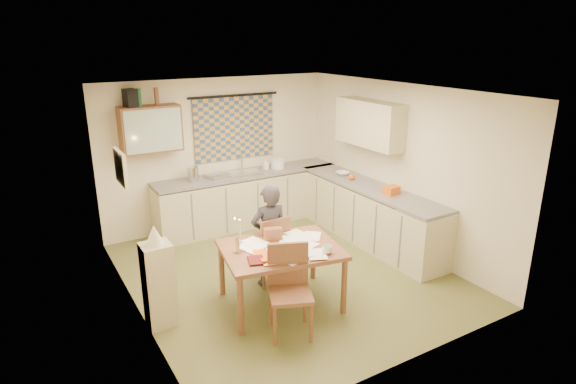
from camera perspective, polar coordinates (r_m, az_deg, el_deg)
floor at (r=6.78m, az=-0.23°, el=-9.69°), size 4.00×4.50×0.02m
ceiling at (r=6.03m, az=-0.26°, el=12.01°), size 4.00×4.50×0.02m
wall_back at (r=8.25m, az=-8.27°, el=4.60°), size 4.00×0.02×2.50m
wall_front at (r=4.62m, az=14.25°, el=-6.81°), size 4.00×0.02×2.50m
wall_left at (r=5.60m, az=-18.27°, el=-2.69°), size 0.02×4.50×2.50m
wall_right at (r=7.47m, az=13.18°, el=2.89°), size 0.02×4.50×2.50m
window_blind at (r=8.24m, az=-6.35°, el=7.52°), size 1.45×0.03×1.05m
curtain_rod at (r=8.14m, az=-6.42°, el=11.30°), size 1.60×0.04×0.04m
wall_cabinet at (r=7.61m, az=-15.98°, el=7.19°), size 0.90×0.34×0.70m
wall_cabinet_glass at (r=7.45m, az=-15.63°, el=7.00°), size 0.84×0.02×0.64m
upper_cabinet_right at (r=7.62m, az=9.65°, el=8.03°), size 0.34×1.30×0.70m
framed_print at (r=5.85m, az=-19.22°, el=2.72°), size 0.04×0.50×0.40m
print_canvas at (r=5.86m, az=-18.98°, el=2.76°), size 0.01×0.42×0.32m
counter_back at (r=8.36m, az=-4.52°, el=-0.77°), size 3.30×0.62×0.92m
counter_right at (r=7.73m, az=9.53°, el=-2.59°), size 0.62×2.95×0.92m
stove at (r=6.94m, az=15.81°, el=-5.52°), size 0.58×0.58×0.90m
sink at (r=8.20m, az=-5.13°, el=1.96°), size 0.61×0.53×0.10m
tap at (r=8.32m, az=-5.46°, el=3.49°), size 0.04×0.04×0.28m
dish_rack at (r=7.99m, az=-8.35°, el=1.92°), size 0.40×0.36×0.06m
kettle at (r=7.82m, az=-11.19°, el=2.11°), size 0.19×0.19×0.24m
mixing_bowl at (r=8.45m, az=-1.23°, el=3.37°), size 0.26×0.26×0.16m
soap_bottle at (r=8.39m, az=-2.69°, el=3.34°), size 0.09×0.09×0.19m
bowl at (r=8.10m, az=6.49°, el=2.20°), size 0.29×0.29×0.05m
orange_bag at (r=7.22m, az=12.17°, el=0.20°), size 0.24×0.19×0.12m
fruit_orange at (r=7.83m, az=7.55°, el=1.78°), size 0.10×0.10×0.10m
speaker at (r=7.48m, az=-18.20°, el=10.54°), size 0.20×0.23×0.26m
bottle_green at (r=7.51m, az=-17.25°, el=10.66°), size 0.09×0.09×0.26m
bottle_brown at (r=7.57m, az=-15.33°, el=10.88°), size 0.08×0.08×0.26m
dining_table at (r=5.91m, az=-0.87°, el=-9.87°), size 1.54×1.27×0.75m
chair_far at (r=6.46m, az=-2.24°, el=-8.16°), size 0.44×0.44×0.94m
chair_near at (r=5.41m, az=0.26°, el=-13.55°), size 0.59×0.59×1.00m
person at (r=6.24m, az=-2.22°, el=-5.19°), size 0.56×0.43×1.37m
shelf_stand at (r=5.66m, az=-15.06°, el=-10.58°), size 0.32×0.30×0.99m
lampshade at (r=5.40m, az=-15.58°, el=-4.93°), size 0.20×0.20×0.22m
letter_rack at (r=5.91m, az=-1.80°, el=-5.02°), size 0.24×0.16×0.16m
mug at (r=5.60m, az=4.66°, el=-6.82°), size 0.14×0.14×0.10m
magazine at (r=5.41m, az=-4.73°, el=-8.17°), size 0.32×0.34×0.02m
book at (r=5.54m, az=-4.21°, el=-7.51°), size 0.40×0.41×0.02m
orange_box at (r=5.38m, az=-2.59°, el=-8.17°), size 0.14×0.11×0.04m
eyeglasses at (r=5.56m, az=1.74°, el=-7.39°), size 0.14×0.10×0.02m
candle_holder at (r=5.62m, az=-5.96°, el=-6.30°), size 0.08×0.08×0.18m
candle at (r=5.56m, az=-5.74°, el=-4.32°), size 0.03×0.03×0.22m
candle_flame at (r=5.51m, az=-6.33°, el=-3.16°), size 0.02×0.02×0.02m
papers at (r=5.75m, az=-0.01°, el=-6.44°), size 1.14×1.01×0.03m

